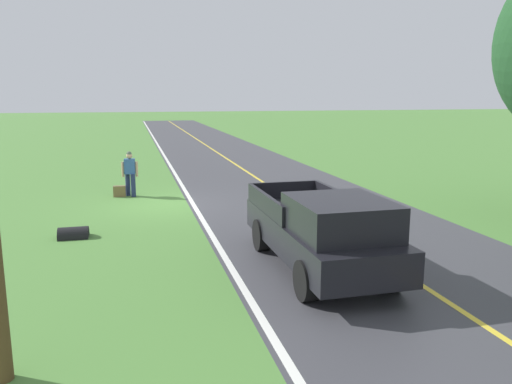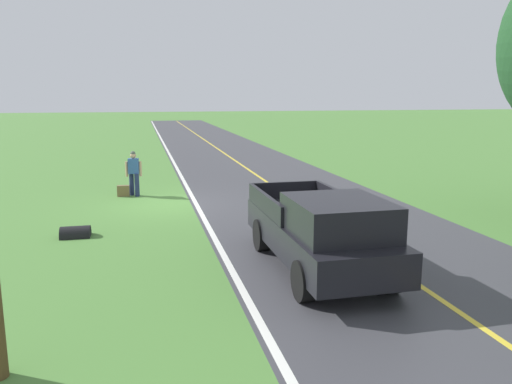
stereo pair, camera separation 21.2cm
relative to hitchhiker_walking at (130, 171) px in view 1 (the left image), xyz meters
name	(u,v)px [view 1 (the left image)]	position (x,y,z in m)	size (l,w,h in m)	color
ground_plane	(167,204)	(-1.25, 1.89, -0.98)	(200.00, 200.00, 0.00)	#4C7F38
road_surface	(288,198)	(-5.79, 1.89, -0.98)	(7.62, 120.00, 0.00)	#3D3D42
lane_edge_line	(192,203)	(-2.16, 1.89, -0.98)	(0.16, 117.60, 0.00)	silver
lane_centre_line	(288,198)	(-5.79, 1.89, -0.98)	(0.14, 117.60, 0.00)	gold
hitchhiker_walking	(130,171)	(0.00, 0.00, 0.00)	(0.62, 0.53, 1.75)	navy
suitcase_carried	(120,191)	(0.42, 0.05, -0.77)	(0.20, 0.46, 0.43)	brown
pickup_truck_passing	(323,230)	(-4.10, 9.86, -0.01)	(2.14, 5.42, 1.82)	black
drainage_culvert	(74,238)	(1.58, 5.63, -0.98)	(0.60, 0.60, 0.80)	black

